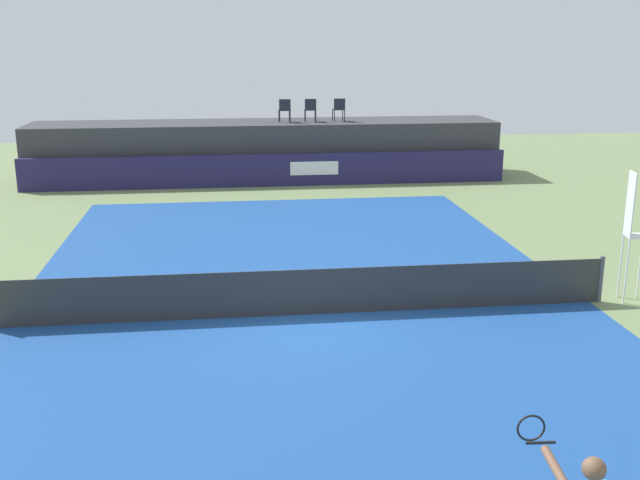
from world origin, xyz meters
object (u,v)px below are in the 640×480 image
object	(u,v)px
spectator_chair_far_left	(285,109)
umpire_chair	(632,228)
spectator_chair_center	(339,109)
spectator_chair_left	(310,109)
net_post_far	(601,279)

from	to	relation	value
spectator_chair_far_left	umpire_chair	world-z (taller)	spectator_chair_far_left
spectator_chair_far_left	spectator_chair_center	distance (m)	2.12
spectator_chair_left	spectator_chair_center	distance (m)	1.12
spectator_chair_far_left	net_post_far	size ratio (longest dim) A/B	0.89
spectator_chair_center	net_post_far	distance (m)	15.60
spectator_chair_center	net_post_far	bearing A→B (deg)	-77.51
spectator_chair_center	umpire_chair	distance (m)	15.60
net_post_far	spectator_chair_far_left	bearing A→B (deg)	109.99
umpire_chair	spectator_chair_center	bearing A→B (deg)	104.64
spectator_chair_left	spectator_chair_center	world-z (taller)	same
spectator_chair_left	spectator_chair_center	size ratio (longest dim) A/B	1.00
spectator_chair_left	umpire_chair	bearing A→B (deg)	-71.39
umpire_chair	spectator_chair_far_left	bearing A→B (deg)	112.00
spectator_chair_center	umpire_chair	size ratio (longest dim) A/B	0.32
net_post_far	umpire_chair	bearing A→B (deg)	2.02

